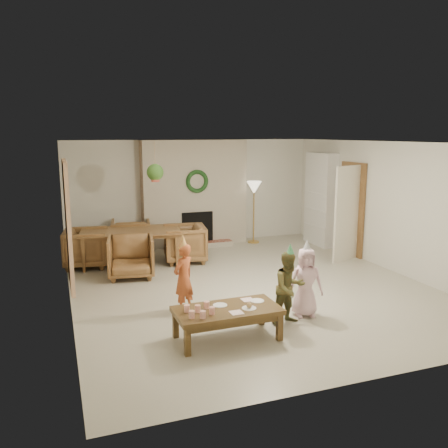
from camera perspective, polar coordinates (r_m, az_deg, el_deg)
name	(u,v)px	position (r m, az deg, el deg)	size (l,w,h in m)	color
floor	(247,285)	(8.47, 2.85, -7.35)	(7.00, 7.00, 0.00)	#B7B29E
ceiling	(249,142)	(8.04, 3.02, 9.82)	(7.00, 7.00, 0.00)	white
wall_back	(192,192)	(11.43, -3.87, 3.87)	(7.00, 7.00, 0.00)	silver
wall_front	(378,270)	(5.19, 18.09, -5.34)	(7.00, 7.00, 0.00)	silver
wall_left	(66,227)	(7.54, -18.59, -0.38)	(7.00, 7.00, 0.00)	silver
wall_right	(391,207)	(9.71, 19.50, 2.00)	(7.00, 7.00, 0.00)	silver
fireplace_mass	(195,193)	(11.24, -3.59, 3.75)	(2.50, 0.40, 2.50)	#562B16
fireplace_hearth	(199,245)	(11.13, -3.01, -2.55)	(1.60, 0.30, 0.12)	maroon
fireplace_firebox	(197,227)	(11.20, -3.28, -0.42)	(0.75, 0.12, 0.75)	black
fireplace_wreath	(197,181)	(10.99, -3.27, 5.16)	(0.54, 0.54, 0.10)	#173D18
floor_lamp_base	(253,242)	(11.65, 3.58, -2.16)	(0.28, 0.28, 0.03)	gold
floor_lamp_post	(254,214)	(11.52, 3.62, 1.19)	(0.03, 0.03, 1.36)	gold
floor_lamp_shade	(254,188)	(11.42, 3.66, 4.42)	(0.36, 0.36, 0.30)	beige
bookshelf_carcass	(321,199)	(11.50, 11.60, 2.96)	(0.30, 1.00, 2.20)	white
bookshelf_shelf_a	(319,226)	(11.59, 11.39, -0.23)	(0.30, 0.92, 0.03)	white
bookshelf_shelf_b	(319,210)	(11.52, 11.47, 1.72)	(0.30, 0.92, 0.03)	white
bookshelf_shelf_c	(320,193)	(11.47, 11.55, 3.70)	(0.30, 0.92, 0.03)	white
bookshelf_shelf_d	(321,176)	(11.42, 11.62, 5.68)	(0.30, 0.92, 0.03)	white
books_row_lower	(322,221)	(11.43, 11.72, 0.32)	(0.20, 0.40, 0.24)	maroon
books_row_mid	(318,204)	(11.53, 11.28, 2.44)	(0.20, 0.44, 0.24)	navy
books_row_upper	(322,188)	(11.36, 11.75, 4.28)	(0.20, 0.36, 0.22)	gold
door_frame	(352,209)	(10.66, 15.20, 1.75)	(0.05, 0.86, 2.04)	brown
door_leaf	(347,214)	(10.14, 14.66, 1.20)	(0.05, 0.80, 2.00)	beige
curtain_panel	(68,225)	(7.74, -18.33, -0.09)	(0.06, 1.20, 2.00)	beige
dining_table	(131,248)	(9.83, -11.18, -2.81)	(2.00, 1.12, 0.70)	brown
dining_chair_near	(131,257)	(8.97, -11.19, -3.91)	(0.83, 0.86, 0.78)	brown
dining_chair_far	(131,237)	(10.68, -11.18, -1.51)	(0.83, 0.86, 0.78)	brown
dining_chair_left	(86,248)	(9.87, -16.31, -2.78)	(0.83, 0.86, 0.78)	brown
dining_chair_right	(185,243)	(9.87, -4.78, -2.36)	(0.83, 0.86, 0.78)	brown
hanging_plant_cord	(155,160)	(9.11, -8.37, 7.65)	(0.01, 0.01, 0.70)	tan
hanging_plant_pot	(155,179)	(9.13, -8.31, 5.46)	(0.16, 0.16, 0.12)	#AF4938
hanging_plant_foliage	(155,172)	(9.12, -8.33, 6.21)	(0.32, 0.32, 0.32)	#29521B
coffee_table_top	(227,310)	(6.22, 0.39, -10.42)	(1.37, 0.69, 0.06)	brown
coffee_table_apron	(227,316)	(6.25, 0.39, -11.05)	(1.27, 0.58, 0.08)	brown
coffee_leg_fl	(187,342)	(5.88, -4.46, -14.01)	(0.07, 0.07, 0.36)	brown
coffee_leg_fr	(280,327)	(6.30, 6.74, -12.28)	(0.07, 0.07, 0.36)	brown
coffee_leg_bl	(176,324)	(6.38, -5.88, -11.99)	(0.07, 0.07, 0.36)	brown
coffee_leg_br	(261,312)	(6.77, 4.54, -10.57)	(0.07, 0.07, 0.36)	brown
cup_a	(192,314)	(5.90, -3.93, -10.86)	(0.07, 0.07, 0.09)	white
cup_b	(187,309)	(6.09, -4.51, -10.16)	(0.07, 0.07, 0.09)	white
cup_c	(203,315)	(5.89, -2.58, -10.90)	(0.07, 0.07, 0.09)	white
cup_d	(198,309)	(6.07, -3.20, -10.19)	(0.07, 0.07, 0.09)	white
cup_e	(212,311)	(6.00, -1.47, -10.44)	(0.07, 0.07, 0.09)	white
cup_f	(207,305)	(6.19, -2.11, -9.77)	(0.07, 0.07, 0.09)	white
plate_a	(220,305)	(6.30, -0.48, -9.79)	(0.19, 0.19, 0.01)	white
plate_b	(249,308)	(6.21, 3.05, -10.12)	(0.19, 0.19, 0.01)	white
plate_c	(257,301)	(6.47, 4.03, -9.24)	(0.19, 0.19, 0.01)	white
food_scoop	(249,305)	(6.20, 3.06, -9.77)	(0.07, 0.07, 0.07)	tan
napkin_left	(236,313)	(6.06, 1.51, -10.66)	(0.16, 0.16, 0.01)	#FFBBC7
napkin_right	(248,300)	(6.51, 2.87, -9.14)	(0.16, 0.16, 0.01)	#FFBBC7
child_red	(184,279)	(7.08, -4.92, -6.59)	(0.39, 0.25, 1.06)	#AC4C24
party_hat_red	(183,241)	(6.93, -4.99, -2.06)	(0.14, 0.14, 0.20)	gold
child_plaid	(289,288)	(6.74, 7.89, -7.66)	(0.51, 0.39, 1.04)	brown
party_hat_plaid	(290,249)	(6.58, 8.02, -3.05)	(0.12, 0.12, 0.17)	#45A164
child_pink	(306,282)	(7.04, 9.85, -6.94)	(0.50, 0.33, 1.03)	#F1C0D0
party_hat_pink	(307,245)	(6.89, 10.00, -2.56)	(0.13, 0.13, 0.18)	#B4B5BB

